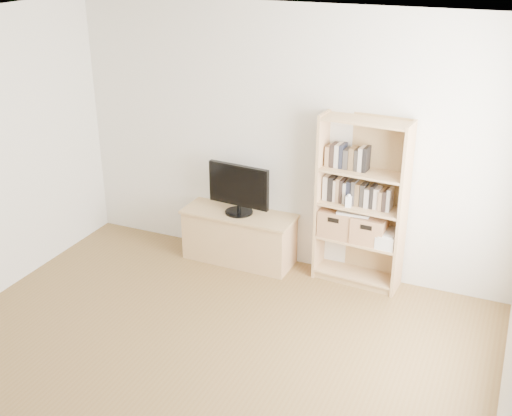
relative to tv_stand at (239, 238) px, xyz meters
The scene contains 13 objects.
floor 2.34m from the tv_stand, 79.36° to the right, with size 4.50×5.00×0.01m, color brown.
back_wall 1.15m from the tv_stand, 26.15° to the left, with size 4.50×0.02×2.60m, color silver.
ceiling 3.30m from the tv_stand, 79.36° to the right, with size 4.50×5.00×0.01m, color white.
tv_stand is the anchor object (origin of this frame).
bookshelf 1.36m from the tv_stand, ahead, with size 0.83×0.30×1.66m, color tan.
television 0.54m from the tv_stand, ahead, with size 0.66×0.05×0.52m, color black.
books_row_mid 1.41m from the tv_stand, ahead, with size 0.84×0.16×0.22m, color #BFB2A3.
books_row_upper 1.45m from the tv_stand, ahead, with size 0.36×0.13×0.19m, color #BFB2A3.
baby_monitor 1.29m from the tv_stand, ahead, with size 0.06×0.04×0.11m, color white.
basket_left 1.07m from the tv_stand, ahead, with size 0.32×0.27×0.27m, color #9A6B45.
basket_right 1.38m from the tv_stand, ahead, with size 0.32×0.26×0.26m, color #9A6B45.
laptop 1.28m from the tv_stand, ahead, with size 0.31×0.21×0.02m, color silver.
magazine_stack 1.54m from the tv_stand, ahead, with size 0.18×0.26×0.12m, color silver.
Camera 1 is at (2.11, -3.10, 3.20)m, focal length 45.00 mm.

